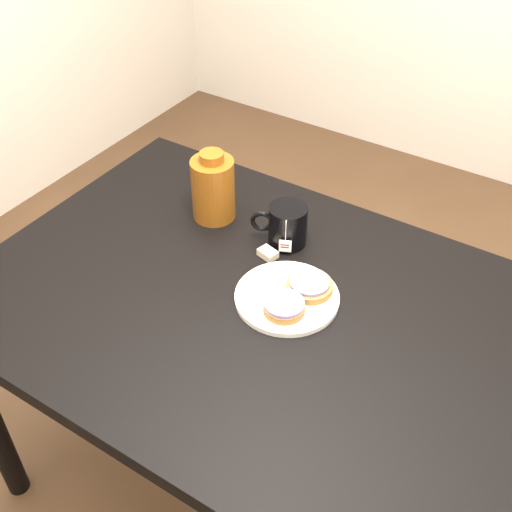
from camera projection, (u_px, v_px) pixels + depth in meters
name	position (u px, v px, depth m)	size (l,w,h in m)	color
ground_plane	(272.00, 491.00, 1.89)	(4.00, 4.00, 0.00)	brown
table	(277.00, 337.00, 1.46)	(1.40, 0.90, 0.75)	black
plate	(287.00, 297.00, 1.43)	(0.23, 0.23, 0.02)	white
bagel_back	(309.00, 285.00, 1.43)	(0.13, 0.13, 0.03)	brown
bagel_front	(284.00, 306.00, 1.38)	(0.13, 0.13, 0.03)	brown
mug	(287.00, 225.00, 1.55)	(0.15, 0.12, 0.10)	black
teabag_pouch	(268.00, 253.00, 1.54)	(0.04, 0.03, 0.02)	#C6B793
bagel_package	(213.00, 188.00, 1.62)	(0.15, 0.15, 0.19)	#582A0B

